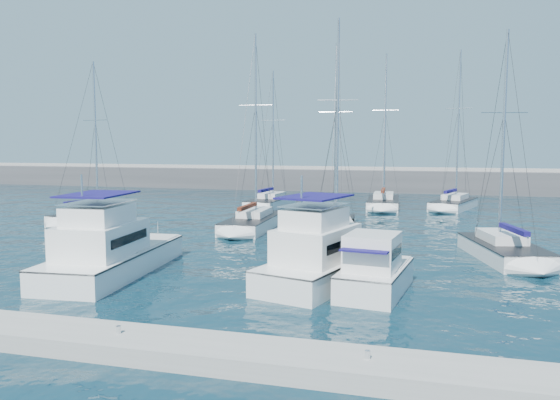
% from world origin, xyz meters
% --- Properties ---
extents(ground, '(220.00, 220.00, 0.00)m').
position_xyz_m(ground, '(0.00, 0.00, 0.00)').
color(ground, black).
rests_on(ground, ground).
extents(breakwater, '(160.00, 6.00, 4.45)m').
position_xyz_m(breakwater, '(0.00, 52.00, 1.05)').
color(breakwater, '#424244').
rests_on(breakwater, ground).
extents(dock, '(40.00, 2.20, 0.60)m').
position_xyz_m(dock, '(0.00, -11.00, 0.30)').
color(dock, gray).
rests_on(dock, ground).
extents(dock_cleat_centre, '(0.16, 0.16, 0.25)m').
position_xyz_m(dock_cleat_centre, '(0.00, -11.00, 0.72)').
color(dock_cleat_centre, silver).
rests_on(dock_cleat_centre, dock).
extents(dock_cleat_near_stbd, '(0.16, 0.16, 0.25)m').
position_xyz_m(dock_cleat_near_stbd, '(8.00, -11.00, 0.72)').
color(dock_cleat_near_stbd, silver).
rests_on(dock_cleat_near_stbd, dock).
extents(motor_yacht_port_inner, '(4.40, 10.50, 4.69)m').
position_xyz_m(motor_yacht_port_inner, '(-6.10, -1.92, 1.13)').
color(motor_yacht_port_inner, white).
rests_on(motor_yacht_port_inner, ground).
extents(motor_yacht_stbd_inner, '(5.70, 9.94, 4.69)m').
position_xyz_m(motor_yacht_stbd_inner, '(4.70, -0.43, 1.13)').
color(motor_yacht_stbd_inner, silver).
rests_on(motor_yacht_stbd_inner, ground).
extents(motor_yacht_stbd_outer, '(3.24, 5.66, 3.20)m').
position_xyz_m(motor_yacht_stbd_outer, '(7.32, -1.92, 0.94)').
color(motor_yacht_stbd_outer, silver).
rests_on(motor_yacht_stbd_outer, ground).
extents(sailboat_mid_a, '(4.47, 7.63, 13.88)m').
position_xyz_m(sailboat_mid_a, '(-17.84, 13.84, 0.52)').
color(sailboat_mid_a, white).
rests_on(sailboat_mid_a, ground).
extents(sailboat_mid_b, '(3.33, 9.14, 15.61)m').
position_xyz_m(sailboat_mid_b, '(-3.74, 14.48, 0.52)').
color(sailboat_mid_b, silver).
rests_on(sailboat_mid_b, ground).
extents(sailboat_mid_c, '(3.67, 7.62, 14.56)m').
position_xyz_m(sailboat_mid_c, '(2.73, 14.58, 0.53)').
color(sailboat_mid_c, white).
rests_on(sailboat_mid_c, ground).
extents(sailboat_mid_d, '(5.09, 9.61, 15.53)m').
position_xyz_m(sailboat_mid_d, '(3.58, 10.70, 0.52)').
color(sailboat_mid_d, silver).
rests_on(sailboat_mid_d, ground).
extents(sailboat_mid_e, '(4.88, 8.24, 13.59)m').
position_xyz_m(sailboat_mid_e, '(13.90, 7.58, 0.51)').
color(sailboat_mid_e, silver).
rests_on(sailboat_mid_e, ground).
extents(sailboat_back_a, '(3.65, 8.41, 14.68)m').
position_xyz_m(sailboat_back_a, '(-6.57, 29.14, 0.52)').
color(sailboat_back_a, white).
rests_on(sailboat_back_a, ground).
extents(sailboat_back_b, '(3.62, 9.21, 16.42)m').
position_xyz_m(sailboat_back_b, '(5.02, 32.00, 0.53)').
color(sailboat_back_b, silver).
rests_on(sailboat_back_b, ground).
extents(sailboat_back_c, '(5.33, 8.60, 16.59)m').
position_xyz_m(sailboat_back_c, '(12.14, 32.64, 0.55)').
color(sailboat_back_c, white).
rests_on(sailboat_back_c, ground).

